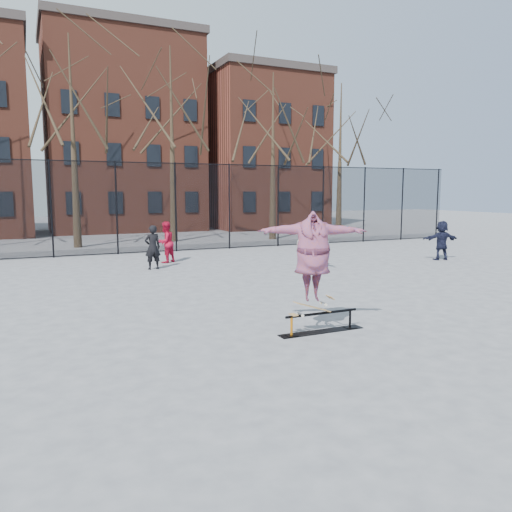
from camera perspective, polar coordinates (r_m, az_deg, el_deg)
name	(u,v)px	position (r m, az deg, el deg)	size (l,w,h in m)	color
ground	(291,321)	(10.62, 4.04, -7.44)	(100.00, 100.00, 0.00)	slate
skate_rail	(322,324)	(9.86, 7.51, -7.72)	(1.80, 0.28, 0.40)	black
skateboard	(312,311)	(9.67, 6.42, -6.22)	(0.83, 0.20, 0.10)	#A07A40
skater	(313,264)	(9.50, 6.50, -0.92)	(2.10, 0.57, 1.71)	#6E398F
bystander_black	(153,247)	(17.77, -11.73, 0.97)	(0.56, 0.37, 1.55)	black
bystander_red	(166,242)	(19.35, -10.29, 1.56)	(0.77, 0.60, 1.57)	#B00F2C
bystander_white	(313,243)	(17.19, 6.50, 1.45)	(1.11, 0.46, 1.89)	silver
bystander_navy	(442,240)	(21.13, 20.44, 1.69)	(1.45, 0.46, 1.57)	black
fence	(149,206)	(22.54, -12.16, 5.56)	(34.03, 0.07, 4.00)	black
tree_row	(122,98)	(26.96, -15.03, 17.07)	(33.66, 7.46, 10.67)	black
rowhouses	(114,141)	(35.60, -15.89, 12.53)	(29.00, 7.00, 13.00)	brown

